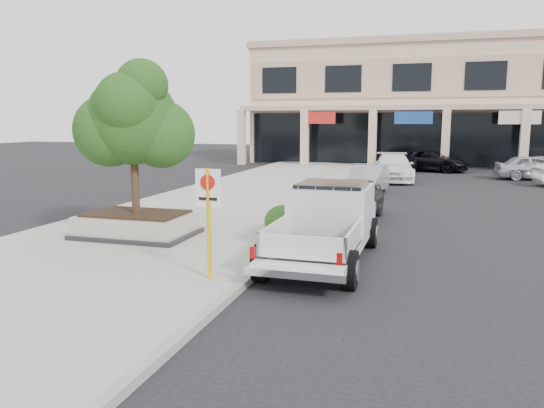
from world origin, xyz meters
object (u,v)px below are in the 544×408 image
at_px(curb_car_c, 393,167).
at_px(curb_car_b, 368,180).
at_px(no_parking_sign, 209,208).
at_px(lot_car_d, 429,161).
at_px(curb_car_a, 351,199).
at_px(planter_tree, 140,120).
at_px(planter, 137,225).
at_px(pickup_truck, 324,225).
at_px(lot_car_a, 534,167).
at_px(curb_car_d, 398,160).

bearing_deg(curb_car_c, curb_car_b, -103.57).
relative_size(no_parking_sign, lot_car_d, 0.45).
xyz_separation_m(no_parking_sign, curb_car_a, (1.75, 8.15, -0.90)).
bearing_deg(curb_car_a, planter_tree, -131.16).
bearing_deg(planter, curb_car_b, 66.09).
height_order(planter, pickup_truck, pickup_truck).
xyz_separation_m(planter, lot_car_d, (7.89, 24.15, 0.24)).
bearing_deg(lot_car_a, planter_tree, 138.97).
relative_size(curb_car_b, lot_car_d, 0.79).
bearing_deg(lot_car_a, curb_car_b, 128.49).
relative_size(pickup_truck, curb_car_a, 1.36).
distance_m(planter, lot_car_a, 24.58).
bearing_deg(curb_car_c, lot_car_d, 66.60).
bearing_deg(pickup_truck, curb_car_d, 89.70).
relative_size(pickup_truck, curb_car_c, 1.11).
height_order(planter, curb_car_d, curb_car_d).
bearing_deg(curb_car_b, curb_car_a, -83.93).
relative_size(planter_tree, pickup_truck, 0.69).
xyz_separation_m(pickup_truck, curb_car_b, (-0.36, 12.39, -0.25)).
bearing_deg(planter_tree, curb_car_b, 66.37).
xyz_separation_m(planter_tree, lot_car_a, (13.56, 20.26, -2.69)).
relative_size(no_parking_sign, lot_car_a, 0.54).
bearing_deg(curb_car_d, lot_car_d, -2.60).
bearing_deg(curb_car_a, curb_car_b, 98.09).
bearing_deg(curb_car_b, lot_car_d, 82.15).
distance_m(no_parking_sign, lot_car_d, 27.70).
height_order(planter_tree, curb_car_d, planter_tree).
distance_m(no_parking_sign, curb_car_a, 8.38).
height_order(planter, curb_car_a, curb_car_a).
height_order(curb_car_c, lot_car_d, curb_car_c).
distance_m(curb_car_a, curb_car_b, 6.75).
distance_m(planter_tree, curb_car_c, 18.71).
height_order(planter, planter_tree, planter_tree).
bearing_deg(lot_car_d, curb_car_d, 106.28).
xyz_separation_m(no_parking_sign, curb_car_d, (2.20, 27.31, -0.92)).
relative_size(pickup_truck, lot_car_a, 1.38).
bearing_deg(no_parking_sign, planter_tree, 136.05).
relative_size(planter, no_parking_sign, 1.39).
bearing_deg(lot_car_a, pickup_truck, 151.65).
relative_size(planter_tree, no_parking_sign, 1.74).
xyz_separation_m(planter_tree, curb_car_d, (5.69, 23.95, -2.70)).
height_order(planter, lot_car_d, lot_car_d).
relative_size(no_parking_sign, curb_car_a, 0.54).
relative_size(no_parking_sign, curb_car_c, 0.44).
bearing_deg(curb_car_b, planter_tree, -109.22).
xyz_separation_m(curb_car_b, lot_car_d, (2.71, 12.46, 0.04)).
xyz_separation_m(planter, no_parking_sign, (3.62, -3.21, 1.16)).
xyz_separation_m(curb_car_c, lot_car_a, (7.75, 2.68, -0.04)).
xyz_separation_m(planter, planter_tree, (0.13, 0.15, 2.94)).
xyz_separation_m(curb_car_d, lot_car_a, (7.87, -3.68, 0.00)).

